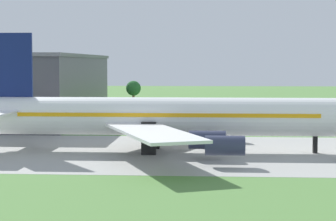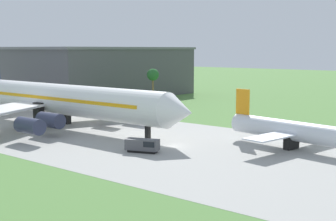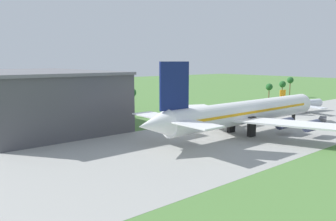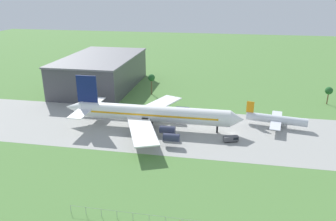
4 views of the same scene
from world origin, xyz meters
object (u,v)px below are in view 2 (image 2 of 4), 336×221
(jet_airliner, at_px, (57,99))
(terminal_building, at_px, (103,72))
(regional_aircraft, at_px, (291,131))
(baggage_tug, at_px, (143,145))

(jet_airliner, relative_size, terminal_building, 1.18)
(terminal_building, bearing_deg, regional_aircraft, -24.83)
(regional_aircraft, relative_size, terminal_building, 0.39)
(baggage_tug, bearing_deg, regional_aircraft, 45.05)
(regional_aircraft, xyz_separation_m, baggage_tug, (-17.44, -17.48, -1.92))
(terminal_building, bearing_deg, baggage_tug, -39.24)
(baggage_tug, relative_size, terminal_building, 0.09)
(baggage_tug, xyz_separation_m, terminal_building, (-72.19, 58.96, 7.48))
(regional_aircraft, distance_m, baggage_tug, 24.77)
(terminal_building, bearing_deg, jet_airliner, -51.79)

